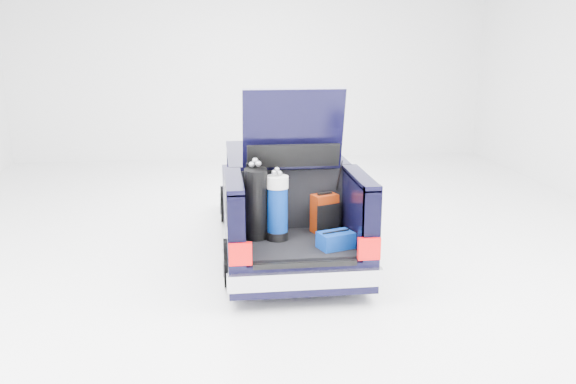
{
  "coord_description": "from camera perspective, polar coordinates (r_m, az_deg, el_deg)",
  "views": [
    {
      "loc": [
        -0.98,
        -8.61,
        3.1
      ],
      "look_at": [
        0.0,
        -0.5,
        0.99
      ],
      "focal_mm": 38.0,
      "sensor_mm": 36.0,
      "label": 1
    }
  ],
  "objects": [
    {
      "name": "blue_duffel",
      "position": [
        7.4,
        4.48,
        -4.5
      ],
      "size": [
        0.48,
        0.39,
        0.22
      ],
      "rotation": [
        0.0,
        0.0,
        0.32
      ],
      "color": "navy",
      "rests_on": "car"
    },
    {
      "name": "car",
      "position": [
        9.1,
        -0.46,
        -1.0
      ],
      "size": [
        1.87,
        4.65,
        2.47
      ],
      "color": "black",
      "rests_on": "ground"
    },
    {
      "name": "blue_golf_bag",
      "position": [
        7.59,
        -1.0,
        -1.44
      ],
      "size": [
        0.28,
        0.28,
        0.93
      ],
      "rotation": [
        0.0,
        0.0,
        -0.0
      ],
      "color": "black",
      "rests_on": "car"
    },
    {
      "name": "black_golf_bag",
      "position": [
        7.59,
        -3.01,
        -1.1
      ],
      "size": [
        0.29,
        0.37,
        1.03
      ],
      "rotation": [
        0.0,
        0.0,
        -0.03
      ],
      "color": "black",
      "rests_on": "car"
    },
    {
      "name": "ground",
      "position": [
        9.2,
        -0.38,
        -5.22
      ],
      "size": [
        14.0,
        14.0,
        0.0
      ],
      "primitive_type": "plane",
      "color": "white",
      "rests_on": "ground"
    },
    {
      "name": "red_suitcase",
      "position": [
        7.94,
        3.43,
        -2.01
      ],
      "size": [
        0.37,
        0.32,
        0.53
      ],
      "rotation": [
        0.0,
        0.0,
        0.37
      ],
      "color": "#6A1A03",
      "rests_on": "car"
    }
  ]
}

